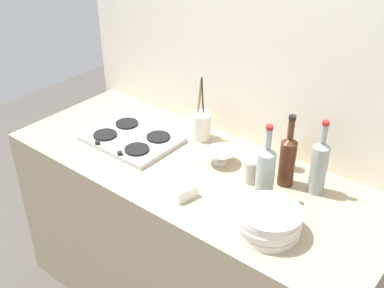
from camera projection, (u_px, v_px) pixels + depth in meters
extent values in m
cube|color=tan|center=(192.00, 243.00, 2.39)|extent=(1.80, 0.70, 0.90)
cube|color=beige|center=(243.00, 81.00, 2.26)|extent=(1.90, 0.06, 2.38)
cube|color=#B2B2B7|center=(132.00, 139.00, 2.35)|extent=(0.43, 0.33, 0.02)
cylinder|color=black|center=(105.00, 135.00, 2.35)|extent=(0.12, 0.12, 0.01)
cylinder|color=black|center=(137.00, 149.00, 2.23)|extent=(0.12, 0.12, 0.01)
cylinder|color=black|center=(127.00, 124.00, 2.45)|extent=(0.12, 0.12, 0.01)
cylinder|color=black|center=(158.00, 137.00, 2.33)|extent=(0.12, 0.12, 0.01)
cylinder|color=black|center=(98.00, 143.00, 2.28)|extent=(0.02, 0.02, 0.02)
cylinder|color=black|center=(120.00, 153.00, 2.20)|extent=(0.02, 0.02, 0.02)
cylinder|color=silver|center=(268.00, 230.00, 1.78)|extent=(0.24, 0.24, 0.01)
cylinder|color=silver|center=(267.00, 227.00, 1.78)|extent=(0.24, 0.24, 0.01)
cylinder|color=silver|center=(268.00, 224.00, 1.77)|extent=(0.24, 0.24, 0.01)
cylinder|color=silver|center=(269.00, 223.00, 1.76)|extent=(0.24, 0.24, 0.01)
cylinder|color=silver|center=(268.00, 220.00, 1.76)|extent=(0.24, 0.24, 0.01)
cylinder|color=silver|center=(269.00, 216.00, 1.75)|extent=(0.24, 0.24, 0.01)
cylinder|color=silver|center=(268.00, 214.00, 1.75)|extent=(0.24, 0.24, 0.01)
cylinder|color=silver|center=(270.00, 211.00, 1.74)|extent=(0.24, 0.24, 0.01)
cylinder|color=gray|center=(318.00, 170.00, 1.95)|extent=(0.07, 0.07, 0.21)
cone|color=gray|center=(322.00, 144.00, 1.89)|extent=(0.07, 0.07, 0.02)
cylinder|color=gray|center=(324.00, 133.00, 1.86)|extent=(0.03, 0.03, 0.07)
cylinder|color=#B21E1E|center=(326.00, 123.00, 1.84)|extent=(0.03, 0.03, 0.02)
cylinder|color=#472314|center=(287.00, 163.00, 2.00)|extent=(0.07, 0.07, 0.20)
cone|color=#472314|center=(290.00, 140.00, 1.94)|extent=(0.07, 0.07, 0.02)
cylinder|color=#472314|center=(291.00, 128.00, 1.91)|extent=(0.03, 0.03, 0.08)
cylinder|color=black|center=(292.00, 117.00, 1.89)|extent=(0.03, 0.03, 0.02)
cylinder|color=gray|center=(265.00, 175.00, 1.93)|extent=(0.08, 0.08, 0.20)
cone|color=gray|center=(267.00, 150.00, 1.87)|extent=(0.08, 0.08, 0.03)
cylinder|color=gray|center=(269.00, 139.00, 1.84)|extent=(0.02, 0.02, 0.08)
cylinder|color=#B21E1E|center=(270.00, 127.00, 1.82)|extent=(0.03, 0.03, 0.02)
cylinder|color=white|center=(220.00, 162.00, 2.18)|extent=(0.06, 0.06, 0.01)
cone|color=white|center=(220.00, 156.00, 2.17)|extent=(0.14, 0.14, 0.05)
cube|color=white|center=(177.00, 186.00, 1.99)|extent=(0.17, 0.13, 0.05)
cylinder|color=silver|center=(201.00, 126.00, 2.35)|extent=(0.10, 0.10, 0.13)
cylinder|color=#997247|center=(199.00, 104.00, 2.31)|extent=(0.02, 0.03, 0.25)
cylinder|color=#262626|center=(203.00, 102.00, 2.29)|extent=(0.03, 0.05, 0.27)
cylinder|color=#9E998C|center=(252.00, 172.00, 2.04)|extent=(0.06, 0.06, 0.09)
cylinder|color=beige|center=(253.00, 162.00, 2.01)|extent=(0.06, 0.06, 0.01)
cylinder|color=gold|center=(289.00, 159.00, 2.13)|extent=(0.05, 0.05, 0.09)
cylinder|color=beige|center=(290.00, 149.00, 2.10)|extent=(0.05, 0.05, 0.01)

